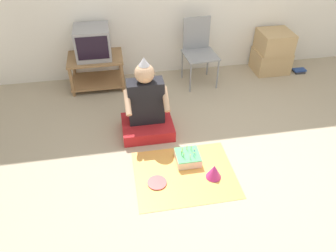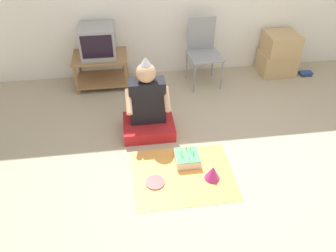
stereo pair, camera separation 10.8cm
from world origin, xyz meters
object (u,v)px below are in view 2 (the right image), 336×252
Objects in this scene: cardboard_box_stack at (278,54)px; party_hat_blue at (213,173)px; folding_chair at (203,48)px; person_seated at (148,109)px; book_pile at (305,73)px; paper_plate at (155,182)px; tv at (98,41)px; birthday_cake at (187,158)px.

cardboard_box_stack is 2.48m from party_hat_blue.
party_hat_blue is (-0.30, -1.91, -0.42)m from folding_chair.
person_seated is (-0.86, -1.06, -0.20)m from folding_chair.
paper_plate is (-2.46, -1.85, -0.01)m from book_pile.
party_hat_blue is (1.11, -2.01, -0.56)m from tv.
folding_chair is 1.38m from person_seated.
book_pile is at bearing -17.48° from cardboard_box_stack.
birthday_cake is 1.61× the size of party_hat_blue.
book_pile is 0.20× the size of person_seated.
birthday_cake is at bearing 127.71° from party_hat_blue.
tv reaches higher than party_hat_blue.
book_pile is 3.07m from paper_plate.
book_pile is at bearing 44.61° from party_hat_blue.
person_seated is at bearing 123.15° from party_hat_blue.
cardboard_box_stack reaches higher than paper_plate.
person_seated is (0.55, -1.15, -0.34)m from tv.
book_pile is (1.59, -0.05, -0.48)m from folding_chair.
tv is 1.81× the size of birthday_cake.
book_pile is at bearing -2.75° from tv.
person_seated reaches higher than party_hat_blue.
birthday_cake is at bearing -59.07° from person_seated.
book_pile is (3.00, -0.14, -0.62)m from tv.
folding_chair is 1.98m from party_hat_blue.
person_seated is at bearing 89.29° from paper_plate.
book_pile is at bearing 36.93° from paper_plate.
party_hat_blue is at bearing -135.39° from book_pile.
folding_chair is 2.14m from paper_plate.
party_hat_blue is (0.21, -0.27, 0.03)m from birthday_cake.
paper_plate is at bearing -145.49° from birthday_cake.
party_hat_blue is at bearing -61.00° from tv.
cardboard_box_stack is (1.16, 0.08, -0.20)m from folding_chair.
birthday_cake is at bearing -142.67° from book_pile.
tv is 2.05m from birthday_cake.
person_seated is at bearing -150.53° from cardboard_box_stack.
cardboard_box_stack is 3.94× the size of party_hat_blue.
cardboard_box_stack is 2.41m from birthday_cake.
tv is 2.59m from cardboard_box_stack.
folding_chair reaches higher than birthday_cake.
book_pile is 1.19× the size of party_hat_blue.
tv is at bearing 105.25° from paper_plate.
folding_chair is at bearing 178.20° from book_pile.
party_hat_blue is (-1.89, -1.86, 0.06)m from book_pile.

